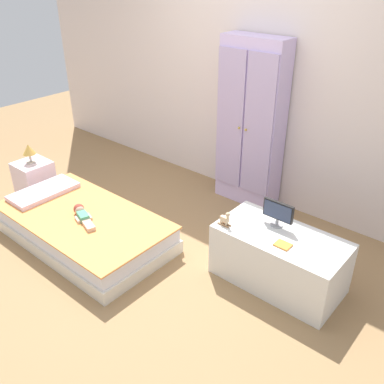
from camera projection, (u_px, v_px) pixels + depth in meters
ground_plane at (146, 255)px, 3.77m from camera, size 10.00×10.00×0.02m
back_wall at (254, 69)px, 4.16m from camera, size 6.40×0.05×2.70m
bed at (84, 228)px, 3.89m from camera, size 1.63×0.90×0.27m
pillow at (44, 192)px, 4.16m from camera, size 0.32×0.64×0.05m
doll at (82, 214)px, 3.77m from camera, size 0.38×0.19×0.10m
nightstand at (35, 180)px, 4.59m from camera, size 0.34×0.34×0.40m
table_lamp at (29, 150)px, 4.42m from camera, size 0.13×0.13×0.21m
wardrobe at (251, 125)px, 4.21m from camera, size 0.66×0.29×1.70m
tv_stand at (279, 259)px, 3.34m from camera, size 1.00×0.52×0.46m
tv_monitor at (278, 212)px, 3.28m from camera, size 0.26×0.10×0.21m
rocking_horse_toy at (225, 219)px, 3.31m from camera, size 0.11×0.04×0.13m
book_orange at (283, 245)px, 3.10m from camera, size 0.12×0.09×0.01m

